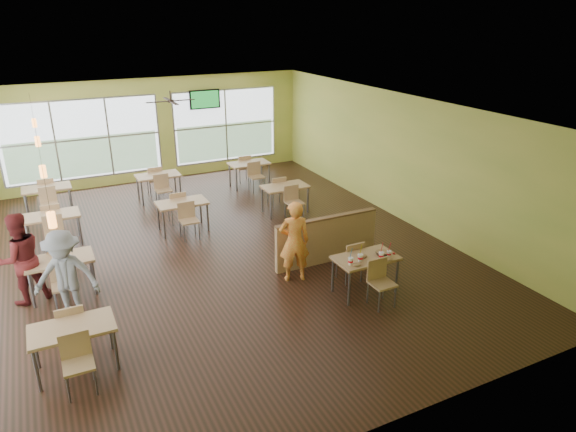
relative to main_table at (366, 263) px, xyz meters
The scene contains 20 objects.
room 3.73m from the main_table, 123.69° to the left, with size 12.00×12.04×3.20m.
window_bays 7.70m from the main_table, 127.41° to the left, with size 9.24×10.24×2.38m.
main_table is the anchor object (origin of this frame).
half_wall_divider 1.45m from the main_table, 90.00° to the left, with size 2.40×0.14×1.04m.
dining_tables 5.61m from the main_table, 122.91° to the left, with size 6.92×8.72×0.87m.
pendant_lights 6.62m from the main_table, 144.75° to the left, with size 0.11×7.31×0.86m.
ceiling_fan 6.73m from the main_table, 108.43° to the left, with size 1.25×1.25×0.29m.
tv_backwall 9.08m from the main_table, 91.29° to the left, with size 1.00×0.07×0.60m.
man_plaid 1.45m from the main_table, 133.13° to the left, with size 0.61×0.40×1.68m, color #FE501C.
patron_maroon 6.37m from the main_table, 156.58° to the left, with size 0.85×0.66×1.75m, color maroon.
patron_grey 5.36m from the main_table, 163.84° to the left, with size 1.10×0.63×1.70m, color slate.
cup_blue 0.49m from the main_table, 162.67° to the right, with size 0.10×0.10×0.36m.
cup_yellow 0.30m from the main_table, 152.58° to the right, with size 0.11×0.11×0.38m.
cup_red_near 0.34m from the main_table, 45.34° to the right, with size 0.10×0.10×0.37m.
cup_red_far 0.47m from the main_table, 25.67° to the right, with size 0.09×0.09×0.32m.
food_basket 0.37m from the main_table, ahead, with size 0.25×0.25×0.06m.
ketchup_cup 0.58m from the main_table, 13.58° to the right, with size 0.05×0.05×0.02m, color maroon.
wrapper_left 0.44m from the main_table, 148.14° to the right, with size 0.16×0.14×0.04m, color tan.
wrapper_mid 0.17m from the main_table, 155.71° to the left, with size 0.22×0.20×0.05m, color tan.
wrapper_right 0.46m from the main_table, 43.39° to the right, with size 0.14×0.12×0.03m, color tan.
Camera 1 is at (-3.19, -10.14, 5.06)m, focal length 32.00 mm.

